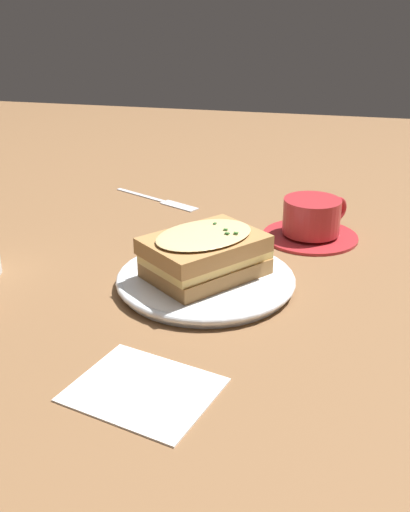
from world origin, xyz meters
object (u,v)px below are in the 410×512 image
napkin (143,389)px  dinner_plate (205,281)px  sandwich (205,255)px  teacup_with_saucer (312,221)px  fork (164,201)px

napkin → dinner_plate: bearing=-91.6°
dinner_plate → sandwich: (-0.00, 0.00, 0.04)m
sandwich → napkin: bearing=88.2°
teacup_with_saucer → napkin: (0.12, 0.42, -0.02)m
dinner_plate → teacup_with_saucer: 0.23m
fork → napkin: size_ratio=1.36×
teacup_with_saucer → napkin: 0.44m
dinner_plate → sandwich: size_ratio=1.27×
dinner_plate → sandwich: 0.04m
napkin → teacup_with_saucer: bearing=-106.3°
dinner_plate → teacup_with_saucer: bearing=-120.2°
fork → dinner_plate: bearing=51.7°
sandwich → teacup_with_saucer: 0.24m
sandwich → teacup_with_saucer: size_ratio=1.24×
teacup_with_saucer → fork: bearing=110.1°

